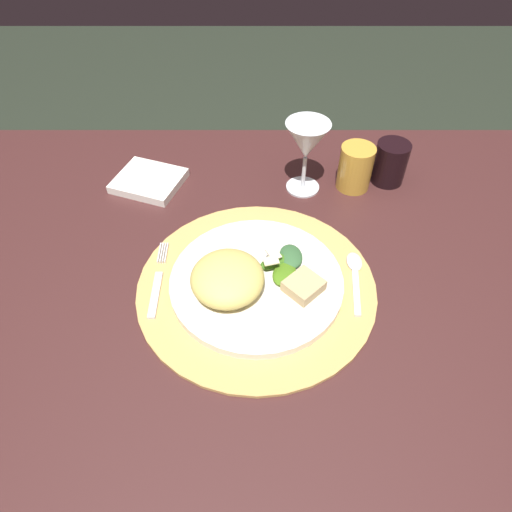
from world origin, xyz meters
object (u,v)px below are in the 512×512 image
(napkin, at_px, (148,181))
(wine_glass, at_px, (306,143))
(dining_table, at_px, (260,309))
(fork, at_px, (157,282))
(dark_tumbler, at_px, (390,163))
(dinner_plate, at_px, (256,282))
(amber_tumbler, at_px, (355,167))
(spoon, at_px, (354,272))

(napkin, relative_size, wine_glass, 0.88)
(dining_table, xyz_separation_m, fork, (-0.17, -0.04, 0.13))
(napkin, xyz_separation_m, dark_tumbler, (0.48, 0.01, 0.03))
(dining_table, bearing_deg, dark_tumbler, 42.96)
(dinner_plate, relative_size, fork, 1.74)
(wine_glass, bearing_deg, amber_tumbler, 3.73)
(napkin, bearing_deg, dinner_plate, -51.15)
(dark_tumbler, bearing_deg, dining_table, -137.04)
(spoon, height_order, napkin, napkin)
(dining_table, bearing_deg, napkin, 134.50)
(fork, xyz_separation_m, wine_glass, (0.25, 0.25, 0.10))
(dining_table, bearing_deg, fork, -166.97)
(dark_tumbler, bearing_deg, amber_tumbler, -165.26)
(dinner_plate, relative_size, napkin, 2.19)
(fork, bearing_deg, napkin, 102.03)
(wine_glass, distance_m, dark_tumbler, 0.18)
(dining_table, distance_m, fork, 0.21)
(dinner_plate, height_order, fork, dinner_plate)
(spoon, xyz_separation_m, dark_tumbler, (0.10, 0.26, 0.03))
(fork, xyz_separation_m, spoon, (0.32, 0.02, -0.00))
(spoon, height_order, dark_tumbler, dark_tumbler)
(dining_table, relative_size, wine_glass, 9.87)
(fork, relative_size, dark_tumbler, 1.87)
(napkin, height_order, amber_tumbler, amber_tumbler)
(napkin, xyz_separation_m, amber_tumbler, (0.41, -0.01, 0.04))
(spoon, distance_m, dark_tumbler, 0.28)
(dinner_plate, distance_m, wine_glass, 0.29)
(amber_tumbler, xyz_separation_m, dark_tumbler, (0.07, 0.02, -0.00))
(dinner_plate, xyz_separation_m, dark_tumbler, (0.26, 0.28, 0.03))
(fork, bearing_deg, dinner_plate, -1.13)
(amber_tumbler, bearing_deg, napkin, 179.22)
(dinner_plate, xyz_separation_m, amber_tumbler, (0.19, 0.26, 0.03))
(spoon, xyz_separation_m, wine_glass, (-0.07, 0.23, 0.10))
(napkin, bearing_deg, dark_tumbler, 1.60)
(dark_tumbler, bearing_deg, napkin, -178.40)
(dining_table, xyz_separation_m, spoon, (0.16, -0.02, 0.13))
(spoon, bearing_deg, napkin, 147.25)
(fork, xyz_separation_m, amber_tumbler, (0.35, 0.26, 0.04))
(wine_glass, bearing_deg, dinner_plate, -109.83)
(dark_tumbler, bearing_deg, wine_glass, -171.58)
(dining_table, height_order, wine_glass, wine_glass)
(napkin, distance_m, dark_tumbler, 0.48)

